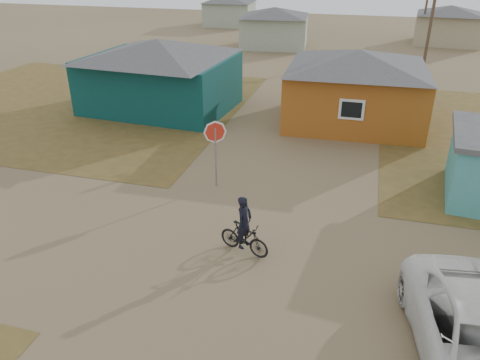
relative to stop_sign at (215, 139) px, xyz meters
The scene contains 11 objects.
ground 5.65m from the stop_sign, 64.56° to the right, with size 120.00×120.00×0.00m, color olive.
grass_nw 14.46m from the stop_sign, 144.97° to the left, with size 20.00×18.00×0.00m, color brown.
house_teal 10.71m from the stop_sign, 125.53° to the left, with size 8.93×7.08×4.00m.
house_yellow 10.38m from the stop_sign, 62.62° to the left, with size 7.72×6.76×3.90m.
house_pale_west 29.46m from the stop_sign, 97.27° to the left, with size 7.04×6.15×3.60m.
house_beige_east 37.30m from the stop_sign, 70.79° to the left, with size 6.95×6.05×3.60m.
house_pale_north 42.86m from the stop_sign, 105.88° to the left, with size 6.28×5.81×3.40m.
utility_pole_near 19.45m from the stop_sign, 63.00° to the left, with size 1.40×0.20×8.00m.
utility_pole_far 34.69m from the stop_sign, 73.60° to the left, with size 1.40×0.20×8.00m.
stop_sign is the anchor object (origin of this frame).
cyclist 4.86m from the stop_sign, 61.32° to the right, with size 1.79×0.98×1.94m.
Camera 1 is at (3.08, -11.03, 8.56)m, focal length 35.00 mm.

